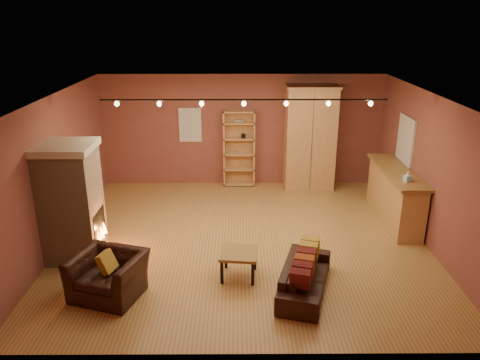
{
  "coord_description": "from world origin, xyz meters",
  "views": [
    {
      "loc": [
        -0.12,
        -8.22,
        4.22
      ],
      "look_at": [
        -0.07,
        0.2,
        1.18
      ],
      "focal_mm": 35.0,
      "sensor_mm": 36.0,
      "label": 1
    }
  ],
  "objects_px": {
    "bar_counter": "(395,195)",
    "coffee_table": "(239,255)",
    "fireplace": "(72,202)",
    "bookcase": "(239,148)",
    "loveseat": "(305,271)",
    "armchair": "(108,268)",
    "armoire": "(310,138)"
  },
  "relations": [
    {
      "from": "armoire",
      "to": "armchair",
      "type": "height_order",
      "value": "armoire"
    },
    {
      "from": "fireplace",
      "to": "bar_counter",
      "type": "distance_m",
      "value": 6.44
    },
    {
      "from": "fireplace",
      "to": "coffee_table",
      "type": "xyz_separation_m",
      "value": [
        2.94,
        -0.73,
        -0.67
      ]
    },
    {
      "from": "fireplace",
      "to": "bar_counter",
      "type": "xyz_separation_m",
      "value": [
        6.24,
        1.51,
        -0.48
      ]
    },
    {
      "from": "bar_counter",
      "to": "armchair",
      "type": "relative_size",
      "value": 1.97
    },
    {
      "from": "loveseat",
      "to": "coffee_table",
      "type": "xyz_separation_m",
      "value": [
        -1.05,
        0.44,
        0.04
      ]
    },
    {
      "from": "coffee_table",
      "to": "loveseat",
      "type": "bearing_deg",
      "value": -22.74
    },
    {
      "from": "fireplace",
      "to": "bookcase",
      "type": "height_order",
      "value": "fireplace"
    },
    {
      "from": "bookcase",
      "to": "loveseat",
      "type": "distance_m",
      "value": 5.06
    },
    {
      "from": "bookcase",
      "to": "coffee_table",
      "type": "distance_m",
      "value": 4.52
    },
    {
      "from": "bookcase",
      "to": "coffee_table",
      "type": "height_order",
      "value": "bookcase"
    },
    {
      "from": "fireplace",
      "to": "coffee_table",
      "type": "distance_m",
      "value": 3.1
    },
    {
      "from": "fireplace",
      "to": "loveseat",
      "type": "distance_m",
      "value": 4.22
    },
    {
      "from": "bookcase",
      "to": "armchair",
      "type": "bearing_deg",
      "value": -112.42
    },
    {
      "from": "fireplace",
      "to": "armchair",
      "type": "xyz_separation_m",
      "value": [
        0.9,
        -1.26,
        -0.6
      ]
    },
    {
      "from": "armchair",
      "to": "coffee_table",
      "type": "relative_size",
      "value": 1.81
    },
    {
      "from": "fireplace",
      "to": "armoire",
      "type": "height_order",
      "value": "armoire"
    },
    {
      "from": "armchair",
      "to": "bookcase",
      "type": "bearing_deg",
      "value": 85.14
    },
    {
      "from": "armoire",
      "to": "bar_counter",
      "type": "xyz_separation_m",
      "value": [
        1.53,
        -2.01,
        -0.72
      ]
    },
    {
      "from": "fireplace",
      "to": "armchair",
      "type": "relative_size",
      "value": 1.75
    },
    {
      "from": "bar_counter",
      "to": "loveseat",
      "type": "xyz_separation_m",
      "value": [
        -2.25,
        -2.68,
        -0.23
      ]
    },
    {
      "from": "loveseat",
      "to": "coffee_table",
      "type": "relative_size",
      "value": 2.59
    },
    {
      "from": "bookcase",
      "to": "bar_counter",
      "type": "height_order",
      "value": "bookcase"
    },
    {
      "from": "coffee_table",
      "to": "bar_counter",
      "type": "bearing_deg",
      "value": 34.17
    },
    {
      "from": "armoire",
      "to": "bar_counter",
      "type": "bearing_deg",
      "value": -52.77
    },
    {
      "from": "bar_counter",
      "to": "coffee_table",
      "type": "height_order",
      "value": "bar_counter"
    },
    {
      "from": "fireplace",
      "to": "armchair",
      "type": "bearing_deg",
      "value": -54.44
    },
    {
      "from": "loveseat",
      "to": "bar_counter",
      "type": "bearing_deg",
      "value": -23.95
    },
    {
      "from": "armoire",
      "to": "coffee_table",
      "type": "height_order",
      "value": "armoire"
    },
    {
      "from": "armchair",
      "to": "armoire",
      "type": "bearing_deg",
      "value": 68.98
    },
    {
      "from": "loveseat",
      "to": "coffee_table",
      "type": "height_order",
      "value": "loveseat"
    },
    {
      "from": "bar_counter",
      "to": "loveseat",
      "type": "height_order",
      "value": "bar_counter"
    }
  ]
}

